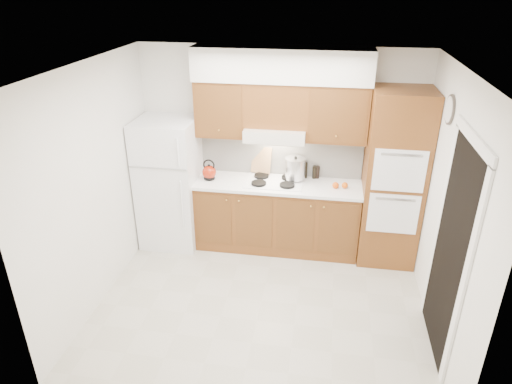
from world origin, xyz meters
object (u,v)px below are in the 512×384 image
kettle (209,172)px  stock_pot (295,169)px  fridge (170,183)px  oven_cabinet (393,179)px

kettle → stock_pot: bearing=-2.8°
stock_pot → fridge: bearing=-173.9°
fridge → stock_pot: bearing=6.1°
fridge → kettle: (0.54, 0.03, 0.18)m
fridge → kettle: 0.57m
stock_pot → oven_cabinet: bearing=-6.6°
fridge → oven_cabinet: oven_cabinet is taller
oven_cabinet → stock_pot: oven_cabinet is taller
oven_cabinet → stock_pot: 1.22m
fridge → stock_pot: fridge is taller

